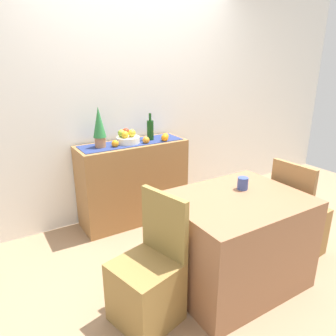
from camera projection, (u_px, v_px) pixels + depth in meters
ground_plane at (194, 256)px, 2.95m from camera, size 6.40×6.40×0.02m
room_wall_rear at (133, 94)px, 3.45m from camera, size 6.40×0.06×2.70m
sideboard_console at (133, 182)px, 3.46m from camera, size 1.16×0.42×0.88m
table_runner at (132, 143)px, 3.31m from camera, size 1.09×0.32×0.01m
fruit_bowl at (128, 140)px, 3.28m from camera, size 0.24×0.24×0.07m
apple_right at (125, 135)px, 3.21m from camera, size 0.07×0.07×0.07m
apple_rear at (132, 133)px, 3.26m from camera, size 0.08×0.08×0.08m
apple_upper at (121, 133)px, 3.26m from camera, size 0.08×0.08×0.08m
apple_center at (126, 132)px, 3.31m from camera, size 0.08×0.08×0.08m
wine_bottle at (150, 130)px, 3.39m from camera, size 0.07×0.07×0.29m
potted_plant at (99, 126)px, 3.08m from camera, size 0.13×0.13×0.40m
orange_loose_mid at (165, 138)px, 3.36m from camera, size 0.08×0.08×0.08m
orange_loose_end at (146, 140)px, 3.28m from camera, size 0.07×0.07×0.07m
orange_loose_far at (115, 144)px, 3.15m from camera, size 0.07×0.07×0.07m
orange_loose_near_bowl at (165, 136)px, 3.44m from camera, size 0.07×0.07×0.07m
dining_table at (234, 240)px, 2.50m from camera, size 1.02×0.81×0.74m
coffee_cup at (243, 183)px, 2.51m from camera, size 0.08×0.08×0.10m
chair_near_window at (147, 286)px, 2.15m from camera, size 0.49×0.49×0.90m
chair_by_corner at (297, 226)px, 2.91m from camera, size 0.43×0.43×0.90m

